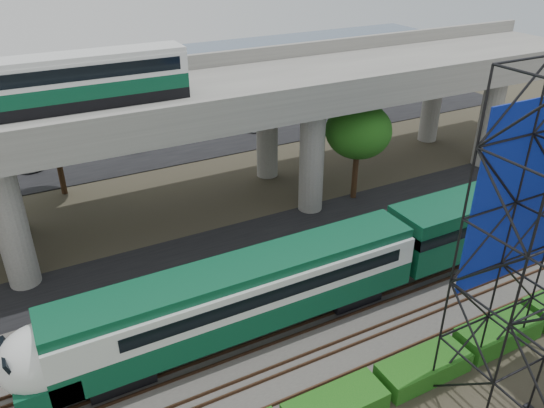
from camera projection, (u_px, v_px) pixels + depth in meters
ground at (270, 360)px, 26.28m from camera, size 140.00×140.00×0.00m
ballast_bed at (252, 334)px, 27.80m from camera, size 90.00×12.00×0.20m
service_road at (195, 256)px, 34.46m from camera, size 90.00×5.00×0.08m
parking_lot at (111, 140)px, 52.80m from camera, size 90.00×18.00×0.08m
harbor_water at (73, 87)px, 69.98m from camera, size 140.00×40.00×0.03m
rail_tracks at (252, 332)px, 27.71m from camera, size 90.00×9.52×0.16m
commuter_train at (281, 282)px, 27.21m from camera, size 29.30×3.06×4.30m
overpass at (152, 112)px, 34.79m from camera, size 80.00×12.00×12.40m
hedge_strip at (336, 406)px, 23.08m from camera, size 34.60×1.80×1.20m
trees at (90, 160)px, 34.36m from camera, size 40.94×16.94×7.69m
parked_cars at (122, 133)px, 52.59m from camera, size 35.17×9.81×1.31m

